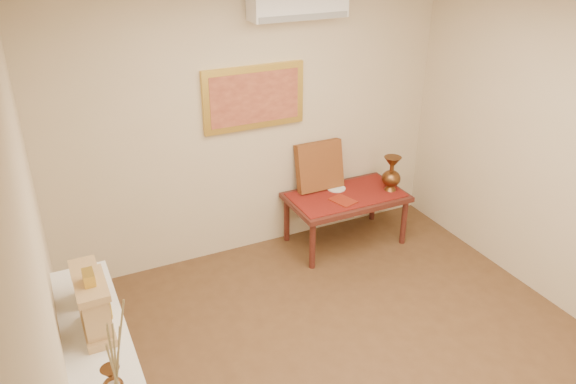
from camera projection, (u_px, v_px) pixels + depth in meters
ceiling at (411, 7)px, 2.94m from camera, size 4.50×4.50×0.00m
wall_back at (254, 122)px, 5.36m from camera, size 4.00×0.02×2.70m
wall_left at (54, 317)px, 2.77m from camera, size 0.02×4.50×2.70m
brass_urn_small at (112, 379)px, 2.74m from camera, size 0.11×0.11×0.24m
table_cloth at (346, 195)px, 5.75m from camera, size 1.14×0.59×0.01m
brass_urn_tall at (392, 170)px, 5.75m from camera, size 0.20×0.20×0.45m
plate at (336, 188)px, 5.86m from camera, size 0.19×0.19×0.01m
menu at (343, 201)px, 5.61m from camera, size 0.24×0.29×0.01m
cushion at (319, 166)px, 5.77m from camera, size 0.50×0.20×0.51m
mantel_clock at (95, 307)px, 3.15m from camera, size 0.17×0.36×0.41m
wooden_chest at (86, 282)px, 3.45m from camera, size 0.16×0.21×0.24m
low_table at (346, 201)px, 5.78m from camera, size 1.20×0.70×0.55m
painting at (254, 98)px, 5.23m from camera, size 1.00×0.06×0.60m
ac_unit at (298, 1)px, 4.92m from camera, size 0.90×0.25×0.30m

